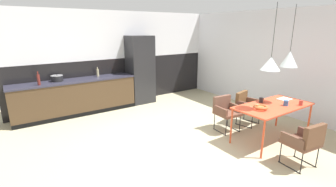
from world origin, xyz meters
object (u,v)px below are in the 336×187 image
armchair_by_stool (226,109)px  fruit_bowl (261,107)px  cooking_pot (57,78)px  mug_white_ceramic (286,103)px  mug_dark_espresso (301,103)px  pendant_lamp_over_table_near (271,64)px  pendant_lamp_over_table_far (289,59)px  dining_table (273,107)px  refrigerator_column (140,70)px  armchair_head_of_table (246,103)px  open_book (285,99)px  bottle_vinegar_dark (98,73)px  mug_tall_blue (261,100)px  bottle_spice_small (39,80)px  armchair_near_window (306,140)px

armchair_by_stool → fruit_bowl: fruit_bowl is taller
cooking_pot → mug_white_ceramic: bearing=-49.8°
armchair_by_stool → mug_dark_espresso: 1.48m
pendant_lamp_over_table_near → pendant_lamp_over_table_far: same height
dining_table → refrigerator_column: bearing=103.7°
dining_table → armchair_by_stool: bearing=113.3°
armchair_head_of_table → open_book: (0.27, -0.76, 0.25)m
open_book → pendant_lamp_over_table_far: 0.92m
cooking_pot → bottle_vinegar_dark: 1.06m
open_book → cooking_pot: cooking_pot is taller
cooking_pot → pendant_lamp_over_table_far: bearing=-47.6°
refrigerator_column → mug_tall_blue: refrigerator_column is taller
bottle_spice_small → pendant_lamp_over_table_far: bearing=-42.7°
armchair_near_window → bottle_vinegar_dark: bottle_vinegar_dark is taller
armchair_near_window → cooking_pot: 5.56m
refrigerator_column → armchair_head_of_table: 3.24m
armchair_near_window → cooking_pot: size_ratio=2.75×
armchair_near_window → mug_white_ceramic: mug_white_ceramic is taller
mug_dark_espresso → bottle_vinegar_dark: (-2.62, 4.25, 0.23)m
open_book → armchair_head_of_table: bearing=109.2°
cooking_pot → bottle_vinegar_dark: bottle_vinegar_dark is taller
fruit_bowl → refrigerator_column: bearing=97.3°
refrigerator_column → dining_table: size_ratio=1.22×
bottle_spice_small → pendant_lamp_over_table_near: 5.04m
cooking_pot → armchair_by_stool: bearing=-46.5°
armchair_near_window → pendant_lamp_over_table_near: 1.40m
mug_tall_blue → pendant_lamp_over_table_near: size_ratio=0.11×
mug_tall_blue → bottle_vinegar_dark: 4.28m
pendant_lamp_over_table_near → pendant_lamp_over_table_far: 0.66m
fruit_bowl → mug_white_ceramic: (0.61, -0.14, 0.01)m
armchair_head_of_table → fruit_bowl: bearing=37.0°
mug_white_ceramic → bottle_vinegar_dark: 4.74m
pendant_lamp_over_table_near → bottle_spice_small: bearing=131.9°
fruit_bowl → bottle_spice_small: bottle_spice_small is taller
cooking_pot → bottle_vinegar_dark: size_ratio=1.11×
dining_table → mug_white_ceramic: bearing=-40.9°
armchair_head_of_table → cooking_pot: (-3.54, 3.03, 0.49)m
open_book → cooking_pot: 5.37m
bottle_vinegar_dark → pendant_lamp_over_table_far: (2.51, -3.96, 0.61)m
armchair_near_window → armchair_by_stool: bearing=93.9°
mug_dark_espresso → bottle_vinegar_dark: bottle_vinegar_dark is taller
armchair_by_stool → pendant_lamp_over_table_far: size_ratio=0.65×
mug_dark_espresso → pendant_lamp_over_table_far: 0.89m
refrigerator_column → bottle_vinegar_dark: refrigerator_column is taller
armchair_by_stool → fruit_bowl: size_ratio=2.84×
dining_table → mug_dark_espresso: 0.54m
bottle_vinegar_dark → pendant_lamp_over_table_near: size_ratio=0.22×
armchair_by_stool → bottle_vinegar_dark: 3.60m
mug_dark_espresso → pendant_lamp_over_table_far: bearing=110.4°
armchair_near_window → mug_dark_espresso: bearing=40.1°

